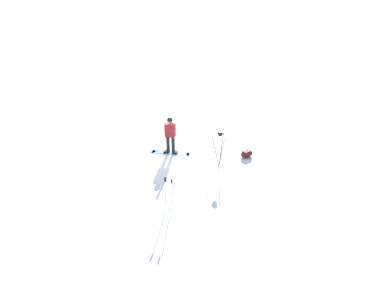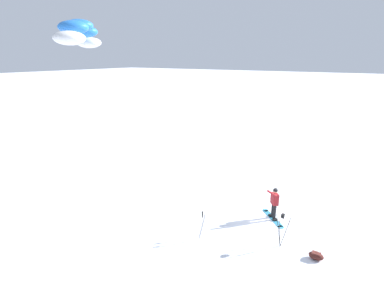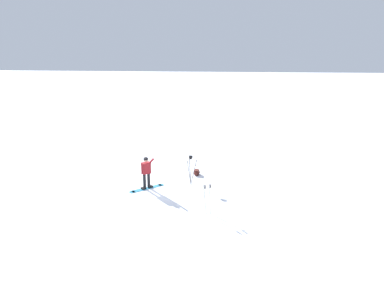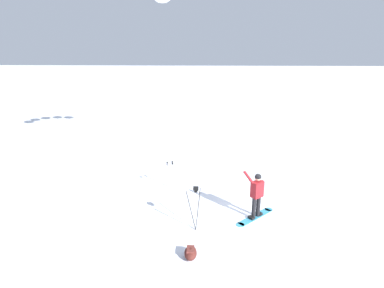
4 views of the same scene
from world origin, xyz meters
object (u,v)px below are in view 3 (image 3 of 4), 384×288
object	(u,v)px
snowboarder	(146,170)
snowboard	(147,188)
gear_bag_large	(197,172)
camera_tripod	(191,164)
ski_poles	(207,195)

from	to	relation	value
snowboarder	snowboard	distance (m)	0.94
snowboarder	snowboard	world-z (taller)	snowboarder
snowboarder	gear_bag_large	size ratio (longest dim) A/B	2.88
snowboarder	camera_tripod	world-z (taller)	snowboarder
snowboard	gear_bag_large	xyz separation A→B (m)	(-2.34, 2.06, 0.13)
snowboard	ski_poles	distance (m)	3.91
snowboarder	camera_tripod	distance (m)	2.21
gear_bag_large	camera_tripod	size ratio (longest dim) A/B	0.38
gear_bag_large	ski_poles	size ratio (longest dim) A/B	0.47
gear_bag_large	ski_poles	bearing A→B (deg)	14.72
snowboarder	snowboard	bearing A→B (deg)	39.23
snowboard	camera_tripod	distance (m)	2.44
snowboard	camera_tripod	world-z (taller)	camera_tripod
snowboarder	ski_poles	distance (m)	3.84
snowboarder	ski_poles	world-z (taller)	snowboarder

